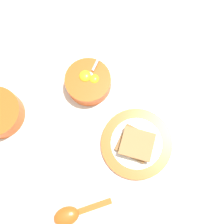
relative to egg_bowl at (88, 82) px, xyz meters
The scene contains 5 objects.
ground_plane 0.12m from the egg_bowl, 140.30° to the left, with size 3.00×3.00×0.00m, color beige.
egg_bowl is the anchor object (origin of this frame).
toast_plate 0.24m from the egg_bowl, behind, with size 0.22×0.22×0.01m.
toast_sandwich 0.24m from the egg_bowl, behind, with size 0.13×0.13×0.03m.
soup_spoon 0.39m from the egg_bowl, 140.71° to the left, with size 0.08×0.17×0.03m.
Camera 1 is at (-0.19, 0.02, 0.80)m, focal length 42.00 mm.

